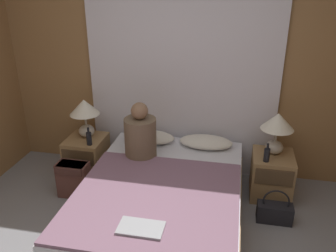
{
  "coord_description": "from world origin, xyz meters",
  "views": [
    {
      "loc": [
        0.62,
        -1.89,
        2.27
      ],
      "look_at": [
        0.0,
        1.18,
        0.9
      ],
      "focal_mm": 38.0,
      "sensor_mm": 36.0,
      "label": 1
    }
  ],
  "objects": [
    {
      "name": "wall_back",
      "position": [
        0.0,
        2.02,
        1.25
      ],
      "size": [
        4.3,
        0.06,
        2.5
      ],
      "color": "olive",
      "rests_on": "ground_plane"
    },
    {
      "name": "pillow_left",
      "position": [
        -0.33,
        1.7,
        0.51
      ],
      "size": [
        0.59,
        0.32,
        0.12
      ],
      "color": "silver",
      "rests_on": "bed"
    },
    {
      "name": "person_left_in_bed",
      "position": [
        -0.33,
        1.35,
        0.7
      ],
      "size": [
        0.34,
        0.34,
        0.61
      ],
      "color": "brown",
      "rests_on": "bed"
    },
    {
      "name": "blanket_on_bed",
      "position": [
        0.0,
        0.6,
        0.47
      ],
      "size": [
        1.44,
        1.43,
        0.03
      ],
      "color": "slate",
      "rests_on": "bed"
    },
    {
      "name": "handbag_on_floor",
      "position": [
        1.08,
        1.11,
        0.11
      ],
      "size": [
        0.34,
        0.15,
        0.36
      ],
      "color": "black",
      "rests_on": "ground_plane"
    },
    {
      "name": "lamp_right",
      "position": [
        1.06,
        1.63,
        0.8
      ],
      "size": [
        0.34,
        0.34,
        0.46
      ],
      "color": "#B2A899",
      "rests_on": "nightstand_right"
    },
    {
      "name": "beer_bottle_on_left_stand",
      "position": [
        -0.95,
        1.44,
        0.57
      ],
      "size": [
        0.06,
        0.06,
        0.21
      ],
      "color": "black",
      "rests_on": "nightstand_left"
    },
    {
      "name": "beer_bottle_on_right_stand",
      "position": [
        0.97,
        1.44,
        0.56
      ],
      "size": [
        0.06,
        0.06,
        0.2
      ],
      "color": "black",
      "rests_on": "nightstand_right"
    },
    {
      "name": "laptop_on_bed",
      "position": [
        -0.01,
        0.18,
        0.49
      ],
      "size": [
        0.35,
        0.2,
        0.02
      ],
      "color": "#9EA0A5",
      "rests_on": "blanket_on_bed"
    },
    {
      "name": "lamp_left",
      "position": [
        -1.06,
        1.63,
        0.8
      ],
      "size": [
        0.34,
        0.34,
        0.46
      ],
      "color": "#B2A899",
      "rests_on": "nightstand_left"
    },
    {
      "name": "nightstand_right",
      "position": [
        1.06,
        1.57,
        0.24
      ],
      "size": [
        0.43,
        0.47,
        0.49
      ],
      "color": "#937047",
      "rests_on": "ground_plane"
    },
    {
      "name": "pillow_right",
      "position": [
        0.33,
        1.7,
        0.51
      ],
      "size": [
        0.59,
        0.32,
        0.12
      ],
      "color": "silver",
      "rests_on": "bed"
    },
    {
      "name": "curtain_panel",
      "position": [
        0.0,
        1.96,
        1.16
      ],
      "size": [
        2.37,
        0.02,
        2.33
      ],
      "color": "silver",
      "rests_on": "ground_plane"
    },
    {
      "name": "nightstand_left",
      "position": [
        -1.06,
        1.57,
        0.24
      ],
      "size": [
        0.43,
        0.47,
        0.49
      ],
      "color": "#937047",
      "rests_on": "ground_plane"
    },
    {
      "name": "backpack_on_floor",
      "position": [
        -1.04,
        1.14,
        0.22
      ],
      "size": [
        0.33,
        0.21,
        0.39
      ],
      "color": "brown",
      "rests_on": "ground_plane"
    },
    {
      "name": "bed",
      "position": [
        0.0,
        0.88,
        0.22
      ],
      "size": [
        1.5,
        2.05,
        0.45
      ],
      "color": "#99754C",
      "rests_on": "ground_plane"
    }
  ]
}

